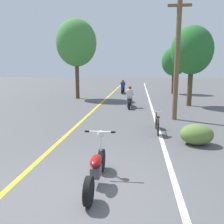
{
  "coord_description": "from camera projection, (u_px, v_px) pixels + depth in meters",
  "views": [
    {
      "loc": [
        1.05,
        -4.5,
        2.55
      ],
      "look_at": [
        0.04,
        4.27,
        0.9
      ],
      "focal_mm": 38.0,
      "sensor_mm": 36.0,
      "label": 1
    }
  ],
  "objects": [
    {
      "name": "roadside_tree_left",
      "position": [
        76.0,
        43.0,
        19.27
      ],
      "size": [
        3.3,
        2.97,
        6.45
      ],
      "color": "#513A23",
      "rests_on": "ground"
    },
    {
      "name": "lane_stripe_center",
      "position": [
        101.0,
        104.0,
        17.15
      ],
      "size": [
        0.14,
        48.0,
        0.01
      ],
      "primitive_type": "cube",
      "color": "yellow",
      "rests_on": "ground"
    },
    {
      "name": "roadside_tree_right_near",
      "position": [
        192.0,
        51.0,
        15.53
      ],
      "size": [
        2.73,
        2.46,
        5.26
      ],
      "color": "#513A23",
      "rests_on": "ground"
    },
    {
      "name": "motorcycle_foreground",
      "position": [
        96.0,
        168.0,
        5.2
      ],
      "size": [
        0.73,
        2.09,
        1.08
      ],
      "color": "black",
      "rests_on": "ground"
    },
    {
      "name": "motorcycle_rider_far",
      "position": [
        123.0,
        88.0,
        23.95
      ],
      "size": [
        0.5,
        1.95,
        1.38
      ],
      "color": "black",
      "rests_on": "ground"
    },
    {
      "name": "roadside_bush",
      "position": [
        197.0,
        134.0,
        7.95
      ],
      "size": [
        1.1,
        0.88,
        0.7
      ],
      "color": "#5B7A38",
      "rests_on": "ground"
    },
    {
      "name": "utility_pole",
      "position": [
        177.0,
        56.0,
        11.35
      ],
      "size": [
        1.1,
        0.24,
        5.99
      ],
      "color": "brown",
      "rests_on": "ground"
    },
    {
      "name": "bicycle_parked",
      "position": [
        157.0,
        123.0,
        9.52
      ],
      "size": [
        0.44,
        1.71,
        0.74
      ],
      "color": "black",
      "rests_on": "ground"
    },
    {
      "name": "roadside_tree_right_far",
      "position": [
        174.0,
        62.0,
        23.18
      ],
      "size": [
        2.45,
        2.2,
        4.58
      ],
      "color": "#513A23",
      "rests_on": "ground"
    },
    {
      "name": "lane_stripe_edge",
      "position": [
        151.0,
        104.0,
        16.75
      ],
      "size": [
        0.14,
        48.0,
        0.01
      ],
      "primitive_type": "cube",
      "color": "white",
      "rests_on": "ground"
    },
    {
      "name": "ground_plane",
      "position": [
        87.0,
        191.0,
        4.98
      ],
      "size": [
        120.0,
        120.0,
        0.0
      ],
      "primitive_type": "plane",
      "color": "#515154"
    },
    {
      "name": "motorcycle_rider_lead",
      "position": [
        130.0,
        99.0,
        15.43
      ],
      "size": [
        0.5,
        2.07,
        1.4
      ],
      "color": "black",
      "rests_on": "ground"
    }
  ]
}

